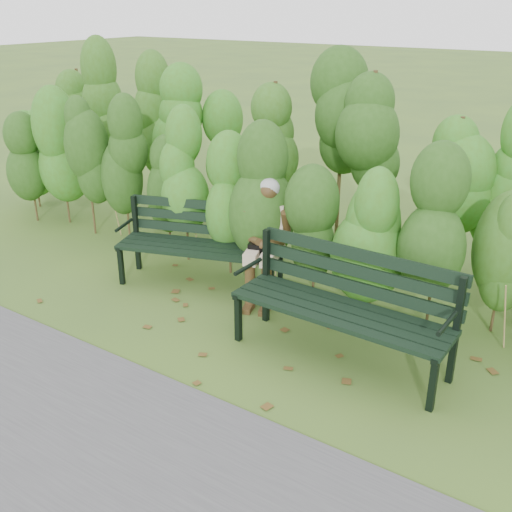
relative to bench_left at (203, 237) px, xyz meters
The scene contains 7 objects.
ground 1.47m from the bench_left, 37.77° to the right, with size 80.00×80.00×0.00m, color #415D28.
footpath 3.26m from the bench_left, 70.52° to the right, with size 60.00×2.50×0.01m, color #474749.
hedge_band 1.64m from the bench_left, 43.88° to the left, with size 11.04×1.67×2.42m.
leaf_litter 1.85m from the bench_left, 22.82° to the right, with size 5.19×2.05×0.01m.
bench_left is the anchor object (origin of this frame).
bench_right 2.18m from the bench_left, 14.57° to the right, with size 2.05×0.70×1.02m.
seated_woman 0.85m from the bench_left, ahead, with size 0.59×0.83×1.35m.
Camera 1 is at (3.06, -4.24, 3.10)m, focal length 42.00 mm.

